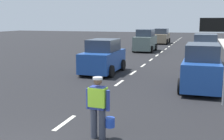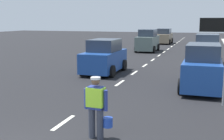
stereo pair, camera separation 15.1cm
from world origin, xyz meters
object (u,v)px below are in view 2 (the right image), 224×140
car_oncoming_second (148,41)px  car_parked_curbside (202,68)px  car_parked_far (207,51)px  car_oncoming_lead (104,57)px  road_worker (97,105)px  lane_direction_sign (220,40)px  car_oncoming_third (164,37)px

car_oncoming_second → car_parked_curbside: bearing=-69.7°
car_oncoming_second → car_parked_far: bearing=-53.0°
car_parked_curbside → car_oncoming_second: bearing=110.3°
car_oncoming_lead → car_parked_curbside: car_parked_curbside is taller
road_worker → car_parked_far: car_parked_far is taller
road_worker → lane_direction_sign: lane_direction_sign is taller
car_oncoming_lead → car_parked_far: 7.67m
road_worker → car_parked_far: size_ratio=0.43×
road_worker → car_oncoming_second: 22.15m
lane_direction_sign → car_parked_far: size_ratio=0.82×
road_worker → car_oncoming_lead: car_oncoming_lead is taller
road_worker → lane_direction_sign: 5.51m
car_parked_far → car_oncoming_third: size_ratio=0.96×
car_parked_curbside → car_oncoming_third: car_parked_curbside is taller
lane_direction_sign → car_oncoming_second: size_ratio=0.81×
car_oncoming_second → car_oncoming_lead: car_oncoming_second is taller
car_oncoming_third → car_oncoming_second: bearing=-91.1°
car_oncoming_lead → car_parked_far: size_ratio=0.98×
car_parked_far → car_oncoming_third: 18.46m
car_parked_far → car_oncoming_third: (-5.53, 17.61, -0.08)m
car_parked_far → car_oncoming_lead: bearing=-138.5°
road_worker → car_oncoming_third: (-2.92, 31.95, -0.01)m
car_parked_curbside → car_oncoming_third: 25.73m
car_oncoming_second → car_parked_curbside: size_ratio=0.95×
car_parked_far → road_worker: bearing=-100.3°
car_parked_curbside → car_oncoming_third: (-5.42, 25.16, -0.04)m
car_oncoming_second → car_parked_curbside: car_oncoming_second is taller
road_worker → car_oncoming_second: size_ratio=0.42×
car_oncoming_lead → car_oncoming_second: bearing=89.9°
car_oncoming_second → car_parked_curbside: (5.61, -15.14, -0.06)m
car_oncoming_lead → lane_direction_sign: bearing=-38.5°
car_oncoming_lead → car_oncoming_third: size_ratio=0.94×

